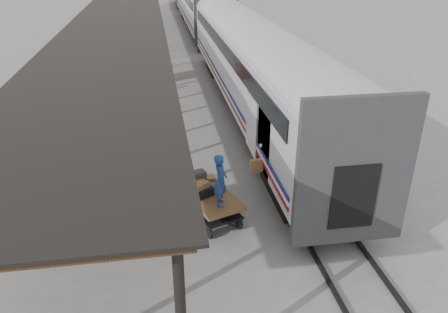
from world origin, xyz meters
TOP-DOWN VIEW (x-y plane):
  - ground at (0.00, 0.00)m, footprint 160.00×160.00m
  - train at (3.19, 33.79)m, footprint 3.45×76.01m
  - canopy at (-3.40, 24.00)m, footprint 4.90×64.30m
  - rails at (3.20, 34.00)m, footprint 1.54×150.00m
  - baggage_cart at (-0.13, -1.28)m, footprint 1.98×2.68m
  - suitcase_stack at (-0.35, -1.02)m, footprint 1.31×1.42m
  - luggage_tug at (-1.16, 15.05)m, footprint 1.40×1.83m
  - porter at (0.12, -1.93)m, footprint 0.41×0.61m
  - pedestrian at (-2.17, 11.92)m, footprint 0.94×0.54m

SIDE VIEW (x-z plane):
  - ground at x=0.00m, z-range 0.00..0.00m
  - rails at x=3.20m, z-range 0.00..0.12m
  - baggage_cart at x=-0.13m, z-range 0.22..1.08m
  - luggage_tug at x=-1.16m, z-range -0.06..1.37m
  - pedestrian at x=-2.17m, z-range 0.00..1.51m
  - suitcase_stack at x=-0.35m, z-range 0.77..1.35m
  - porter at x=0.12m, z-range 0.86..2.48m
  - train at x=3.19m, z-range 0.69..4.70m
  - canopy at x=-3.40m, z-range 1.93..6.08m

